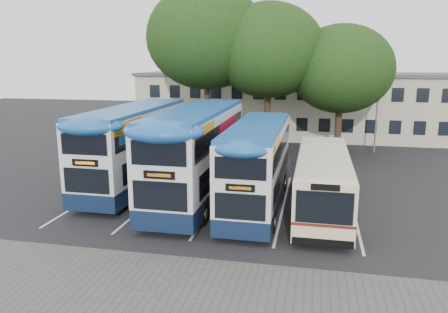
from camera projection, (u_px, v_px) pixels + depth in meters
name	position (u px, v px, depth m)	size (l,w,h in m)	color
ground	(281.00, 244.00, 17.94)	(120.00, 120.00, 0.00)	black
paving_strip	(203.00, 303.00, 13.56)	(40.00, 6.00, 0.01)	#595654
bay_lines	(218.00, 201.00, 23.47)	(14.12, 11.00, 0.01)	silver
depot_building	(304.00, 104.00, 43.05)	(32.40, 8.40, 6.20)	#BDB299
lamp_post	(379.00, 90.00, 34.72)	(0.25, 1.05, 9.06)	gray
tree_left	(207.00, 38.00, 34.42)	(9.55, 9.55, 13.19)	black
tree_mid	(269.00, 51.00, 33.64)	(8.59, 8.59, 11.79)	black
tree_right	(341.00, 69.00, 33.30)	(7.94, 7.94, 10.12)	black
bus_dd_left	(135.00, 143.00, 25.67)	(2.77, 11.41, 4.75)	#0F1D39
bus_dd_mid	(198.00, 150.00, 23.37)	(2.85, 11.76, 4.90)	#0F1D39
bus_dd_right	(258.00, 162.00, 22.10)	(2.50, 10.33, 4.30)	#0F1D39
bus_single	(323.00, 179.00, 21.53)	(2.53, 9.94, 2.96)	beige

